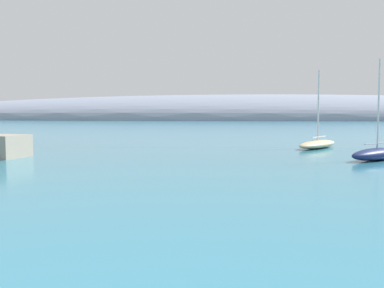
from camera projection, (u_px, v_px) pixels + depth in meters
The scene contains 3 objects.
distant_ridge at pixel (255, 120), 217.64m from camera, with size 392.45×72.88×24.62m, color gray.
sailboat_sand_near_shore at pixel (318, 144), 46.54m from camera, with size 6.34×8.08×8.22m.
sailboat_navy_mid_mooring at pixel (377, 153), 34.90m from camera, with size 6.03×5.58×8.00m.
Camera 1 is at (0.68, -4.17, 3.85)m, focal length 41.14 mm.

